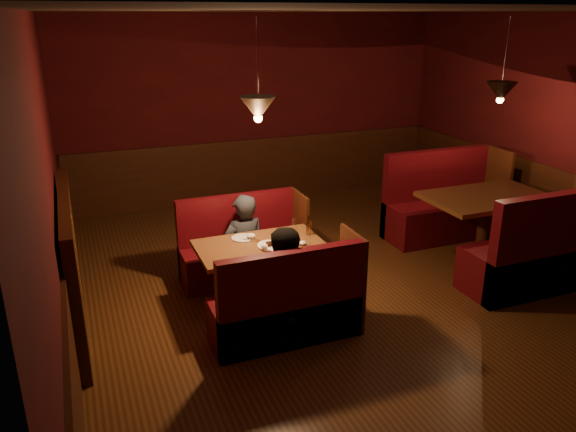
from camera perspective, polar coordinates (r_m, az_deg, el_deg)
name	(u,v)px	position (r m, az deg, el deg)	size (l,w,h in m)	color
room	(340,201)	(5.82, 5.34, 1.50)	(6.02, 7.02, 2.92)	#40200C
main_table	(262,259)	(5.73, -2.67, -4.34)	(1.28, 0.77, 0.89)	#533115
main_bench_far	(243,252)	(6.46, -4.63, -3.66)	(1.40, 0.50, 0.96)	#37090B
main_bench_near	(290,311)	(5.23, 0.16, -9.58)	(1.40, 0.50, 0.96)	#37090B
second_table	(486,212)	(7.19, 19.44, 0.36)	(1.47, 0.94, 0.83)	#533115
second_bench_far	(442,209)	(7.92, 15.37, 0.70)	(1.62, 0.61, 1.16)	#37090B
second_bench_near	(540,258)	(6.71, 24.23, -3.91)	(1.62, 0.61, 1.16)	#37090B
diner_a	(243,225)	(6.16, -4.58, -0.90)	(0.51, 0.33, 1.40)	#24262F
diner_b	(289,266)	(5.11, 0.12, -5.14)	(0.70, 0.54, 1.43)	black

